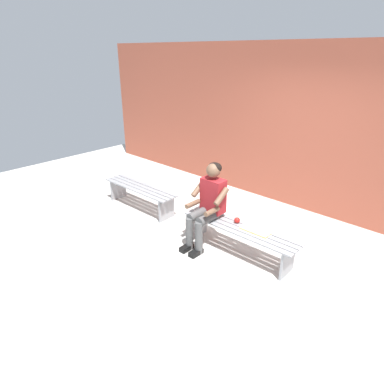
% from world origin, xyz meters
% --- Properties ---
extents(ground_plane, '(10.00, 7.00, 0.04)m').
position_xyz_m(ground_plane, '(1.08, 1.00, -0.02)').
color(ground_plane, beige).
extents(brick_wall, '(9.50, 0.24, 2.81)m').
position_xyz_m(brick_wall, '(0.50, -2.08, 1.41)').
color(brick_wall, '#9E4C38').
rests_on(brick_wall, ground).
extents(bench_near, '(1.72, 0.41, 0.42)m').
position_xyz_m(bench_near, '(0.00, 0.00, 0.32)').
color(bench_near, gray).
rests_on(bench_near, ground).
extents(bench_far, '(1.58, 0.41, 0.42)m').
position_xyz_m(bench_far, '(2.15, 0.00, 0.32)').
color(bench_far, gray).
rests_on(bench_far, ground).
extents(person_seated, '(0.50, 0.69, 1.23)m').
position_xyz_m(person_seated, '(0.50, 0.10, 0.67)').
color(person_seated, maroon).
rests_on(person_seated, ground).
extents(apple, '(0.08, 0.08, 0.08)m').
position_xyz_m(apple, '(0.10, -0.07, 0.46)').
color(apple, red).
rests_on(apple, bench_near).
extents(book_open, '(0.41, 0.17, 0.02)m').
position_xyz_m(book_open, '(-0.21, -0.05, 0.43)').
color(book_open, white).
rests_on(book_open, bench_near).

